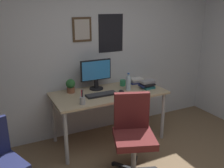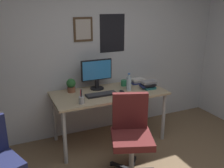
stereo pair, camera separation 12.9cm
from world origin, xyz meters
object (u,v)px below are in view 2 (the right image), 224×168
object	(u,v)px
coffee_mug_near	(124,83)
computer_mouse	(122,92)
office_chair	(131,130)
keyboard	(101,94)
monitor	(97,73)
water_bottle	(129,83)
book_stack_left	(138,81)
potted_plant	(71,85)
pen_cup	(81,100)
book_stack_right	(148,85)

from	to	relation	value
coffee_mug_near	computer_mouse	bearing A→B (deg)	-121.37
office_chair	keyboard	size ratio (longest dim) A/B	2.21
monitor	water_bottle	world-z (taller)	monitor
keyboard	computer_mouse	size ratio (longest dim) A/B	3.91
coffee_mug_near	book_stack_left	distance (m)	0.26
potted_plant	book_stack_left	distance (m)	1.06
office_chair	keyboard	world-z (taller)	office_chair
monitor	keyboard	world-z (taller)	monitor
pen_cup	office_chair	bearing A→B (deg)	-48.43
potted_plant	pen_cup	bearing A→B (deg)	-90.01
computer_mouse	book_stack_left	world-z (taller)	book_stack_left
office_chair	potted_plant	distance (m)	1.12
office_chair	monitor	bearing A→B (deg)	93.39
office_chair	potted_plant	world-z (taller)	office_chair
pen_cup	book_stack_left	bearing A→B (deg)	23.34
water_bottle	potted_plant	size ratio (longest dim) A/B	1.29
potted_plant	book_stack_left	xyz separation A→B (m)	(1.06, -0.03, -0.07)
computer_mouse	pen_cup	world-z (taller)	pen_cup
office_chair	water_bottle	size ratio (longest dim) A/B	3.76
potted_plant	pen_cup	xyz separation A→B (m)	(-0.00, -0.48, -0.05)
office_chair	keyboard	distance (m)	0.73
coffee_mug_near	potted_plant	distance (m)	0.81
keyboard	computer_mouse	xyz separation A→B (m)	(0.30, -0.03, 0.01)
book_stack_right	keyboard	bearing A→B (deg)	178.36
water_bottle	coffee_mug_near	size ratio (longest dim) A/B	2.05
office_chair	keyboard	bearing A→B (deg)	98.31
potted_plant	monitor	bearing A→B (deg)	-1.93
office_chair	book_stack_left	xyz separation A→B (m)	(0.62, 0.95, 0.26)
coffee_mug_near	potted_plant	size ratio (longest dim) A/B	0.63
book_stack_left	coffee_mug_near	bearing A→B (deg)	-174.94
keyboard	computer_mouse	world-z (taller)	computer_mouse
water_bottle	book_stack_right	bearing A→B (deg)	-10.56
office_chair	pen_cup	distance (m)	0.72
coffee_mug_near	book_stack_right	distance (m)	0.38
potted_plant	book_stack_right	distance (m)	1.12
coffee_mug_near	pen_cup	world-z (taller)	pen_cup
monitor	book_stack_left	distance (m)	0.71
water_bottle	computer_mouse	bearing A→B (deg)	-156.52
potted_plant	water_bottle	bearing A→B (deg)	-18.54
keyboard	book_stack_left	xyz separation A→B (m)	(0.72, 0.27, 0.02)
coffee_mug_near	potted_plant	bearing A→B (deg)	176.62
monitor	book_stack_left	world-z (taller)	monitor
office_chair	book_stack_right	size ratio (longest dim) A/B	4.09
office_chair	monitor	world-z (taller)	monitor
potted_plant	coffee_mug_near	bearing A→B (deg)	-3.38
book_stack_right	potted_plant	bearing A→B (deg)	163.59
water_bottle	pen_cup	bearing A→B (deg)	-164.12
water_bottle	office_chair	bearing A→B (deg)	-115.38
computer_mouse	book_stack_left	distance (m)	0.52
water_bottle	pen_cup	distance (m)	0.81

